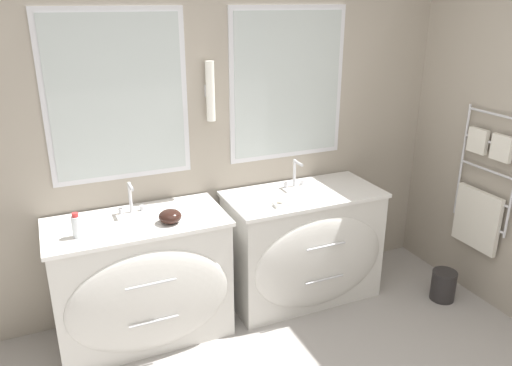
# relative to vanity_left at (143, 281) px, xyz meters

# --- Properties ---
(wall_back) EXTENTS (5.24, 0.14, 2.60)m
(wall_back) POSITION_rel_vanity_left_xyz_m (0.65, 0.36, 0.88)
(wall_back) COLOR #9E9384
(wall_back) RESTS_ON ground_plane
(vanity_left) EXTENTS (1.14, 0.64, 0.85)m
(vanity_left) POSITION_rel_vanity_left_xyz_m (0.00, 0.00, 0.00)
(vanity_left) COLOR silver
(vanity_left) RESTS_ON ground_plane
(vanity_right) EXTENTS (1.14, 0.64, 0.85)m
(vanity_right) POSITION_rel_vanity_left_xyz_m (1.22, 0.00, 0.00)
(vanity_right) COLOR silver
(vanity_right) RESTS_ON ground_plane
(faucet_left) EXTENTS (0.17, 0.13, 0.21)m
(faucet_left) POSITION_rel_vanity_left_xyz_m (0.00, 0.17, 0.52)
(faucet_left) COLOR silver
(faucet_left) RESTS_ON vanity_left
(faucet_right) EXTENTS (0.17, 0.13, 0.21)m
(faucet_right) POSITION_rel_vanity_left_xyz_m (1.22, 0.17, 0.52)
(faucet_right) COLOR silver
(faucet_right) RESTS_ON vanity_right
(toiletry_bottle) EXTENTS (0.06, 0.06, 0.16)m
(toiletry_bottle) POSITION_rel_vanity_left_xyz_m (-0.36, -0.06, 0.49)
(toiletry_bottle) COLOR silver
(toiletry_bottle) RESTS_ON vanity_left
(amenity_bowl) EXTENTS (0.14, 0.14, 0.09)m
(amenity_bowl) POSITION_rel_vanity_left_xyz_m (0.19, -0.08, 0.47)
(amenity_bowl) COLOR black
(amenity_bowl) RESTS_ON vanity_left
(soap_dish) EXTENTS (0.10, 0.07, 0.04)m
(soap_dish) POSITION_rel_vanity_left_xyz_m (0.95, -0.12, 0.44)
(soap_dish) COLOR white
(soap_dish) RESTS_ON vanity_right
(waste_bin) EXTENTS (0.19, 0.19, 0.24)m
(waste_bin) POSITION_rel_vanity_left_xyz_m (2.18, -0.47, -0.31)
(waste_bin) COLOR #282626
(waste_bin) RESTS_ON ground_plane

